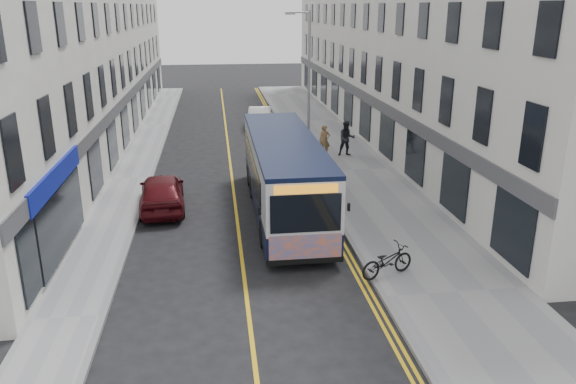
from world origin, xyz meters
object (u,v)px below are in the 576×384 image
object	(u,v)px
city_bus	(284,173)
pedestrian_far	(347,138)
pedestrian_near	(325,141)
car_white	(259,118)
streetlamp	(307,83)
bicycle	(387,261)
car_maroon	(162,191)

from	to	relation	value
city_bus	pedestrian_far	xyz separation A→B (m)	(4.61, 8.52, -0.65)
pedestrian_near	city_bus	bearing A→B (deg)	-110.25
city_bus	car_white	distance (m)	17.34
streetlamp	city_bus	size ratio (longest dim) A/B	0.72
pedestrian_near	pedestrian_far	size ratio (longest dim) A/B	0.89
bicycle	pedestrian_near	distance (m)	14.94
streetlamp	car_maroon	xyz separation A→B (m)	(-7.23, -6.43, -3.61)
streetlamp	pedestrian_near	world-z (taller)	streetlamp
city_bus	car_maroon	size ratio (longest dim) A/B	2.43
city_bus	bicycle	xyz separation A→B (m)	(2.47, -6.29, -1.13)
city_bus	car_maroon	xyz separation A→B (m)	(-5.04, 1.22, -0.98)
streetlamp	bicycle	bearing A→B (deg)	-88.84
streetlamp	car_white	world-z (taller)	streetlamp
pedestrian_far	car_white	size ratio (longest dim) A/B	0.46
car_maroon	pedestrian_far	bearing A→B (deg)	-146.88
city_bus	pedestrian_near	size ratio (longest dim) A/B	6.29
pedestrian_near	pedestrian_far	world-z (taller)	pedestrian_far
bicycle	car_maroon	world-z (taller)	car_maroon
pedestrian_far	city_bus	bearing A→B (deg)	-117.20
pedestrian_near	car_white	xyz separation A→B (m)	(-2.98, 8.69, -0.29)
city_bus	bicycle	bearing A→B (deg)	-68.53
streetlamp	pedestrian_far	distance (m)	4.16
pedestrian_near	car_white	size ratio (longest dim) A/B	0.41
car_white	pedestrian_far	bearing A→B (deg)	-57.21
streetlamp	car_maroon	world-z (taller)	streetlamp
streetlamp	city_bus	world-z (taller)	streetlamp
pedestrian_near	car_maroon	distance (m)	11.20
city_bus	car_white	bearing A→B (deg)	88.72
streetlamp	pedestrian_far	size ratio (longest dim) A/B	4.04
streetlamp	car_white	xyz separation A→B (m)	(-1.80, 9.66, -3.67)
bicycle	car_maroon	xyz separation A→B (m)	(-7.52, 7.51, 0.15)
bicycle	car_maroon	bearing A→B (deg)	22.83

